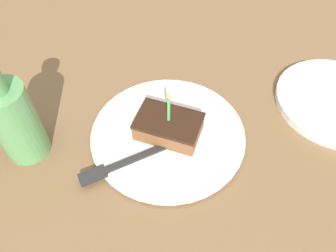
{
  "coord_description": "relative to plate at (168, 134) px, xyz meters",
  "views": [
    {
      "loc": [
        0.32,
        0.13,
        0.49
      ],
      "look_at": [
        -0.02,
        0.01,
        0.03
      ],
      "focal_mm": 35.0,
      "sensor_mm": 36.0,
      "label": 1
    }
  ],
  "objects": [
    {
      "name": "ground_plane",
      "position": [
        0.02,
        -0.01,
        -0.03
      ],
      "size": [
        2.4,
        2.4,
        0.04
      ],
      "color": "brown",
      "rests_on": "ground"
    },
    {
      "name": "plate",
      "position": [
        0.0,
        0.0,
        0.0
      ],
      "size": [
        0.28,
        0.28,
        0.01
      ],
      "color": "white",
      "rests_on": "ground_plane"
    },
    {
      "name": "cake_slice",
      "position": [
        0.0,
        0.0,
        0.02
      ],
      "size": [
        0.07,
        0.11,
        0.11
      ],
      "color": "brown",
      "rests_on": "plate"
    },
    {
      "name": "fork",
      "position": [
        0.09,
        -0.05,
        0.01
      ],
      "size": [
        0.15,
        0.14,
        0.0
      ],
      "color": "#262626",
      "rests_on": "plate"
    },
    {
      "name": "bottle",
      "position": [
        0.11,
        -0.23,
        0.07
      ],
      "size": [
        0.07,
        0.07,
        0.2
      ],
      "color": "#599959",
      "rests_on": "ground_plane"
    },
    {
      "name": "side_plate",
      "position": [
        -0.19,
        0.29,
        0.0
      ],
      "size": [
        0.24,
        0.24,
        0.02
      ],
      "color": "white",
      "rests_on": "ground_plane"
    }
  ]
}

